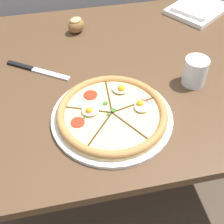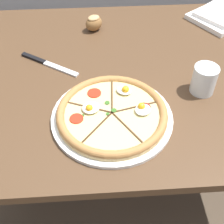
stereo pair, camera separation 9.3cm
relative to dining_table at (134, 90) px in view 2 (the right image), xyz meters
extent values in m
plane|color=brown|center=(0.00, 0.00, -0.64)|extent=(12.00, 12.00, 0.00)
cube|color=#513823|center=(0.00, 0.00, 0.08)|extent=(1.37, 0.95, 0.03)
cube|color=#513823|center=(-0.64, 0.42, -0.29)|extent=(0.06, 0.06, 0.71)
cylinder|color=white|center=(-0.10, -0.23, 0.10)|extent=(0.37, 0.37, 0.01)
cylinder|color=#DBB775|center=(-0.10, -0.23, 0.11)|extent=(0.33, 0.33, 0.01)
cylinder|color=#E0CC84|center=(-0.10, -0.23, 0.12)|extent=(0.29, 0.29, 0.00)
torus|color=#B27A42|center=(-0.10, -0.23, 0.12)|extent=(0.33, 0.33, 0.02)
cube|color=#472D19|center=(-0.06, -0.29, 0.12)|extent=(0.08, 0.13, 0.00)
cube|color=#472D19|center=(-0.03, -0.21, 0.12)|extent=(0.14, 0.04, 0.00)
cube|color=#472D19|center=(-0.09, -0.15, 0.12)|extent=(0.01, 0.15, 0.00)
cube|color=#472D19|center=(-0.17, -0.20, 0.12)|extent=(0.14, 0.06, 0.00)
cube|color=#472D19|center=(-0.15, -0.28, 0.12)|extent=(0.10, 0.12, 0.00)
cylinder|color=red|center=(-0.20, -0.24, 0.12)|extent=(0.04, 0.04, 0.00)
cylinder|color=red|center=(0.00, -0.21, 0.12)|extent=(0.04, 0.04, 0.00)
cylinder|color=red|center=(-0.15, -0.14, 0.12)|extent=(0.04, 0.04, 0.00)
ellipsoid|color=white|center=(-0.01, -0.23, 0.13)|extent=(0.07, 0.07, 0.01)
sphere|color=#F4AD1E|center=(-0.01, -0.22, 0.13)|extent=(0.02, 0.02, 0.02)
ellipsoid|color=white|center=(-0.06, -0.14, 0.13)|extent=(0.06, 0.06, 0.01)
sphere|color=#F4AD1E|center=(-0.05, -0.14, 0.13)|extent=(0.02, 0.02, 0.02)
ellipsoid|color=white|center=(-0.16, -0.21, 0.13)|extent=(0.07, 0.07, 0.01)
sphere|color=#F4AD1E|center=(-0.17, -0.21, 0.13)|extent=(0.02, 0.02, 0.02)
cylinder|color=#2D5B1E|center=(-0.16, -0.19, 0.12)|extent=(0.02, 0.02, 0.00)
cylinder|color=#2D5B1E|center=(-0.19, -0.23, 0.12)|extent=(0.01, 0.01, 0.00)
cylinder|color=#386B23|center=(-0.11, -0.18, 0.12)|extent=(0.02, 0.02, 0.00)
cylinder|color=#386B23|center=(-0.09, -0.22, 0.12)|extent=(0.02, 0.02, 0.00)
cylinder|color=#386B23|center=(-0.11, -0.23, 0.12)|extent=(0.01, 0.01, 0.00)
cube|color=white|center=(0.41, 0.33, 0.10)|extent=(0.31, 0.30, 0.02)
cube|color=white|center=(0.41, 0.33, 0.12)|extent=(0.25, 0.25, 0.02)
ellipsoid|color=olive|center=(-0.14, 0.28, 0.12)|extent=(0.09, 0.08, 0.06)
ellipsoid|color=tan|center=(-0.14, 0.28, 0.15)|extent=(0.06, 0.06, 0.02)
cube|color=silver|center=(-0.27, 0.03, 0.09)|extent=(0.13, 0.10, 0.01)
cube|color=black|center=(-0.37, 0.09, 0.10)|extent=(0.10, 0.07, 0.01)
cylinder|color=white|center=(0.21, -0.12, 0.14)|extent=(0.08, 0.08, 0.10)
cylinder|color=silver|center=(0.21, -0.12, 0.12)|extent=(0.07, 0.07, 0.05)
camera|label=1|loc=(-0.23, -0.85, 0.79)|focal=50.00mm
camera|label=2|loc=(-0.14, -0.87, 0.79)|focal=50.00mm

